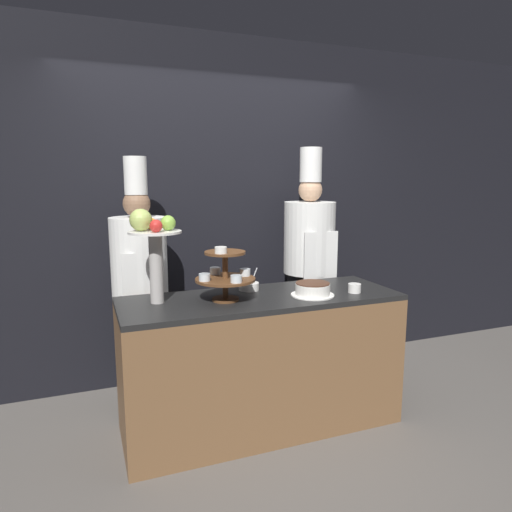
# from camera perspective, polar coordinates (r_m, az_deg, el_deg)

# --- Properties ---
(ground_plane) EXTENTS (14.00, 14.00, 0.00)m
(ground_plane) POSITION_cam_1_polar(r_m,az_deg,el_deg) (3.09, 3.05, -22.99)
(ground_plane) COLOR #5B5651
(wall_back) EXTENTS (10.00, 0.06, 2.80)m
(wall_back) POSITION_cam_1_polar(r_m,az_deg,el_deg) (3.83, -4.72, 5.63)
(wall_back) COLOR black
(wall_back) RESTS_ON ground_plane
(buffet_counter) EXTENTS (1.83, 0.65, 0.91)m
(buffet_counter) POSITION_cam_1_polar(r_m,az_deg,el_deg) (3.14, 0.67, -13.04)
(buffet_counter) COLOR brown
(buffet_counter) RESTS_ON ground_plane
(tiered_stand) EXTENTS (0.38, 0.38, 0.35)m
(tiered_stand) POSITION_cam_1_polar(r_m,az_deg,el_deg) (2.85, -3.88, -2.24)
(tiered_stand) COLOR brown
(tiered_stand) RESTS_ON buffet_counter
(fruit_pedestal) EXTENTS (0.32, 0.32, 0.58)m
(fruit_pedestal) POSITION_cam_1_polar(r_m,az_deg,el_deg) (2.83, -12.82, 1.97)
(fruit_pedestal) COLOR #B2ADA8
(fruit_pedestal) RESTS_ON buffet_counter
(cake_round) EXTENTS (0.28, 0.28, 0.09)m
(cake_round) POSITION_cam_1_polar(r_m,az_deg,el_deg) (3.02, 7.09, -4.17)
(cake_round) COLOR white
(cake_round) RESTS_ON buffet_counter
(cup_white) EXTENTS (0.09, 0.09, 0.06)m
(cup_white) POSITION_cam_1_polar(r_m,az_deg,el_deg) (3.15, 12.21, -3.95)
(cup_white) COLOR white
(cup_white) RESTS_ON buffet_counter
(serving_bowl_far) EXTENTS (0.14, 0.14, 0.15)m
(serving_bowl_far) POSITION_cam_1_polar(r_m,az_deg,el_deg) (3.15, -0.90, -3.81)
(serving_bowl_far) COLOR white
(serving_bowl_far) RESTS_ON buffet_counter
(chef_left) EXTENTS (0.40, 0.40, 1.82)m
(chef_left) POSITION_cam_1_polar(r_m,az_deg,el_deg) (3.38, -14.31, -2.73)
(chef_left) COLOR #38332D
(chef_left) RESTS_ON ground_plane
(chef_center_left) EXTENTS (0.41, 0.41, 1.91)m
(chef_center_left) POSITION_cam_1_polar(r_m,az_deg,el_deg) (3.76, 6.65, -0.31)
(chef_center_left) COLOR #28282D
(chef_center_left) RESTS_ON ground_plane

